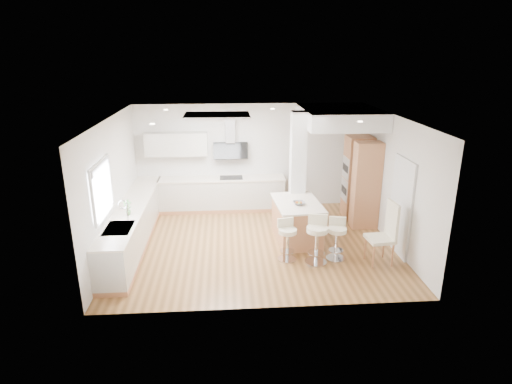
{
  "coord_description": "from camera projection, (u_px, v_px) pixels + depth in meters",
  "views": [
    {
      "loc": [
        -0.64,
        -8.66,
        4.11
      ],
      "look_at": [
        0.03,
        0.4,
        1.09
      ],
      "focal_mm": 30.0,
      "sensor_mm": 36.0,
      "label": 1
    }
  ],
  "objects": [
    {
      "name": "counter_back",
      "position": [
        216.0,
        185.0,
        11.36
      ],
      "size": [
        3.62,
        0.63,
        2.5
      ],
      "color": "tan",
      "rests_on": "ground"
    },
    {
      "name": "pillar",
      "position": [
        298.0,
        171.0,
        10.07
      ],
      "size": [
        0.35,
        0.35,
        2.8
      ],
      "color": "silver",
      "rests_on": "ground"
    },
    {
      "name": "soffit",
      "position": [
        340.0,
        117.0,
        10.19
      ],
      "size": [
        1.78,
        2.2,
        0.4
      ],
      "color": "white",
      "rests_on": "ground"
    },
    {
      "name": "bar_stool_c",
      "position": [
        337.0,
        237.0,
        8.72
      ],
      "size": [
        0.47,
        0.47,
        0.88
      ],
      "rotation": [
        0.0,
        0.0,
        -0.2
      ],
      "color": "silver",
      "rests_on": "ground"
    },
    {
      "name": "oven_column",
      "position": [
        360.0,
        180.0,
        10.56
      ],
      "size": [
        0.63,
        1.21,
        2.1
      ],
      "color": "tan",
      "rests_on": "ground"
    },
    {
      "name": "bar_stool_a",
      "position": [
        287.0,
        238.0,
        8.69
      ],
      "size": [
        0.46,
        0.46,
        0.87
      ],
      "rotation": [
        0.0,
        0.0,
        0.21
      ],
      "color": "silver",
      "rests_on": "ground"
    },
    {
      "name": "peninsula",
      "position": [
        297.0,
        221.0,
        9.64
      ],
      "size": [
        1.08,
        1.54,
        0.97
      ],
      "rotation": [
        0.0,
        0.0,
        0.07
      ],
      "color": "tan",
      "rests_on": "ground"
    },
    {
      "name": "bar_stool_b",
      "position": [
        317.0,
        237.0,
        8.54
      ],
      "size": [
        0.54,
        0.54,
        0.99
      ],
      "rotation": [
        0.0,
        0.0,
        -0.23
      ],
      "color": "silver",
      "rests_on": "ground"
    },
    {
      "name": "dining_chair",
      "position": [
        386.0,
        231.0,
        8.51
      ],
      "size": [
        0.55,
        0.55,
        1.29
      ],
      "rotation": [
        0.0,
        0.0,
        0.09
      ],
      "color": "beige",
      "rests_on": "ground"
    },
    {
      "name": "ceiling",
      "position": [
        256.0,
        244.0,
        9.54
      ],
      "size": [
        6.0,
        5.0,
        0.02
      ],
      "primitive_type": "cube",
      "color": "white",
      "rests_on": "ground"
    },
    {
      "name": "wall_left",
      "position": [
        113.0,
        187.0,
        8.89
      ],
      "size": [
        0.04,
        5.0,
        2.8
      ],
      "primitive_type": "cube",
      "color": "silver",
      "rests_on": "ground"
    },
    {
      "name": "window_left",
      "position": [
        101.0,
        187.0,
        7.95
      ],
      "size": [
        0.06,
        1.28,
        1.07
      ],
      "color": "white",
      "rests_on": "ground"
    },
    {
      "name": "wall_right",
      "position": [
        393.0,
        181.0,
        9.31
      ],
      "size": [
        0.04,
        5.0,
        2.8
      ],
      "primitive_type": "cube",
      "color": "silver",
      "rests_on": "ground"
    },
    {
      "name": "wall_back",
      "position": [
        249.0,
        156.0,
        11.46
      ],
      "size": [
        6.0,
        0.04,
        2.8
      ],
      "primitive_type": "cube",
      "color": "silver",
      "rests_on": "ground"
    },
    {
      "name": "doorway_right",
      "position": [
        401.0,
        208.0,
        8.86
      ],
      "size": [
        0.05,
        1.0,
        2.1
      ],
      "color": "#413933",
      "rests_on": "ground"
    },
    {
      "name": "ground",
      "position": [
        256.0,
        244.0,
        9.54
      ],
      "size": [
        6.0,
        6.0,
        0.0
      ],
      "primitive_type": "plane",
      "color": "olive",
      "rests_on": "ground"
    },
    {
      "name": "counter_left",
      "position": [
        133.0,
        224.0,
        9.43
      ],
      "size": [
        0.63,
        4.5,
        1.35
      ],
      "color": "tan",
      "rests_on": "ground"
    },
    {
      "name": "skylight",
      "position": [
        217.0,
        116.0,
        9.18
      ],
      "size": [
        4.1,
        2.1,
        0.06
      ],
      "color": "silver",
      "rests_on": "ground"
    }
  ]
}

